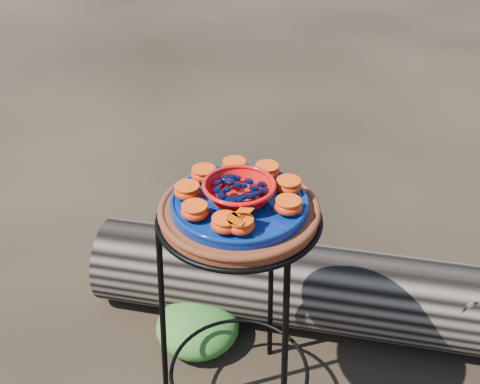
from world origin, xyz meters
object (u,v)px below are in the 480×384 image
at_px(plant_stand, 239,321).
at_px(terracotta_saucer, 239,213).
at_px(cobalt_plate, 239,204).
at_px(driftwood_log, 322,288).
at_px(red_bowl, 239,192).

xyz_separation_m(plant_stand, terracotta_saucer, (0.00, 0.00, 0.37)).
bearing_deg(cobalt_plate, driftwood_log, 78.52).
bearing_deg(plant_stand, red_bowl, 0.00).
bearing_deg(driftwood_log, terracotta_saucer, -101.48).
bearing_deg(cobalt_plate, terracotta_saucer, 0.00).
relative_size(cobalt_plate, driftwood_log, 0.21).
bearing_deg(driftwood_log, red_bowl, -101.48).
bearing_deg(plant_stand, cobalt_plate, 0.00).
distance_m(cobalt_plate, red_bowl, 0.03).
height_order(plant_stand, red_bowl, red_bowl).
distance_m(plant_stand, driftwood_log, 0.49).
relative_size(terracotta_saucer, driftwood_log, 0.24).
bearing_deg(cobalt_plate, red_bowl, 0.00).
xyz_separation_m(terracotta_saucer, cobalt_plate, (0.00, 0.00, 0.03)).
relative_size(red_bowl, driftwood_log, 0.10).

